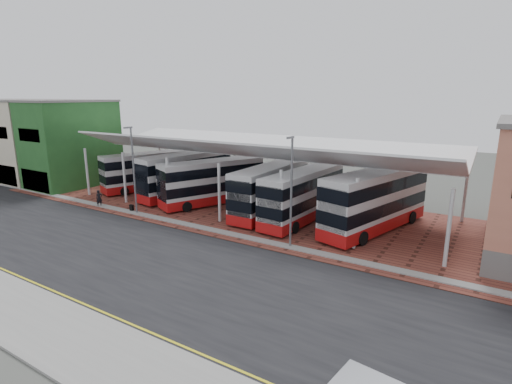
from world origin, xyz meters
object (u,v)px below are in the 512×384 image
(bus_2, at_px, (212,182))
(bus_4, at_px, (303,196))
(bus_0, at_px, (148,171))
(bus_5, at_px, (376,201))
(bus_1, at_px, (186,175))
(bus_3, at_px, (271,190))
(pedestrian, at_px, (99,198))

(bus_2, relative_size, bus_4, 0.99)
(bus_2, bearing_deg, bus_4, 22.85)
(bus_0, relative_size, bus_2, 0.97)
(bus_2, distance_m, bus_5, 16.17)
(bus_0, xyz_separation_m, bus_2, (10.22, -1.06, 0.07))
(bus_1, height_order, bus_4, bus_1)
(bus_3, height_order, bus_4, bus_3)
(bus_3, relative_size, pedestrian, 6.63)
(bus_1, bearing_deg, pedestrian, -110.79)
(bus_3, height_order, pedestrian, bus_3)
(bus_4, bearing_deg, bus_3, 177.49)
(bus_1, xyz_separation_m, pedestrian, (-4.37, -7.82, -1.49))
(bus_0, xyz_separation_m, bus_3, (16.86, -0.85, 0.11))
(bus_2, bearing_deg, bus_0, -162.05)
(bus_1, height_order, bus_5, bus_5)
(bus_4, xyz_separation_m, pedestrian, (-18.94, -6.56, -1.38))
(bus_0, relative_size, bus_3, 0.96)
(bus_3, bearing_deg, bus_1, 174.66)
(bus_2, xyz_separation_m, bus_3, (6.64, 0.21, 0.03))
(bus_1, xyz_separation_m, bus_4, (14.57, -1.26, -0.11))
(bus_1, bearing_deg, bus_3, 3.89)
(bus_5, bearing_deg, pedestrian, -148.35)
(bus_3, height_order, bus_5, bus_5)
(bus_1, bearing_deg, bus_4, 3.44)
(bus_2, height_order, pedestrian, bus_2)
(pedestrian, bearing_deg, bus_4, -51.10)
(bus_0, distance_m, bus_2, 10.28)
(bus_1, bearing_deg, bus_5, 6.98)
(bus_2, bearing_deg, pedestrian, -118.81)
(pedestrian, bearing_deg, bus_0, 29.85)
(pedestrian, bearing_deg, bus_1, -9.39)
(bus_2, relative_size, bus_3, 0.99)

